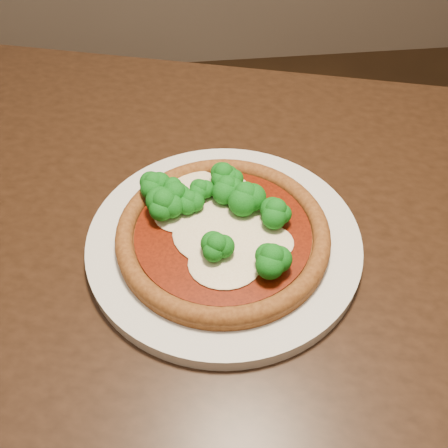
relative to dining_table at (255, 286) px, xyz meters
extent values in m
cube|color=black|center=(0.00, 0.00, 0.08)|extent=(1.39, 1.13, 0.04)
cylinder|color=black|center=(-0.43, 0.50, -0.30)|extent=(0.06, 0.06, 0.71)
cylinder|color=silver|center=(-0.04, 0.00, 0.11)|extent=(0.34, 0.34, 0.02)
cylinder|color=brown|center=(-0.05, -0.01, 0.12)|extent=(0.26, 0.26, 0.01)
torus|color=brown|center=(-0.05, -0.01, 0.13)|extent=(0.26, 0.26, 0.02)
cylinder|color=#681604|center=(-0.05, -0.01, 0.13)|extent=(0.21, 0.21, 0.00)
ellipsoid|color=#F6E7C4|center=(-0.04, 0.06, 0.13)|extent=(0.07, 0.06, 0.01)
ellipsoid|color=#F6E7C4|center=(-0.05, -0.05, 0.13)|extent=(0.09, 0.08, 0.01)
ellipsoid|color=#F6E7C4|center=(-0.01, 0.03, 0.13)|extent=(0.07, 0.06, 0.01)
ellipsoid|color=#F6E7C4|center=(-0.07, 0.08, 0.13)|extent=(0.06, 0.05, 0.00)
ellipsoid|color=#F6E7C4|center=(-0.05, -0.01, 0.13)|extent=(0.12, 0.10, 0.01)
ellipsoid|color=#F6E7C4|center=(-0.10, 0.03, 0.13)|extent=(0.07, 0.06, 0.01)
ellipsoid|color=#F6E7C4|center=(0.00, -0.03, 0.13)|extent=(0.06, 0.06, 0.01)
ellipsoid|color=#15851B|center=(-0.08, 0.03, 0.15)|extent=(0.04, 0.04, 0.03)
ellipsoid|color=#15851B|center=(-0.07, 0.05, 0.15)|extent=(0.03, 0.03, 0.03)
ellipsoid|color=#15851B|center=(0.00, -0.07, 0.15)|extent=(0.05, 0.05, 0.04)
ellipsoid|color=#15851B|center=(-0.11, 0.03, 0.16)|extent=(0.05, 0.05, 0.04)
ellipsoid|color=#15851B|center=(-0.13, 0.07, 0.15)|extent=(0.04, 0.04, 0.04)
ellipsoid|color=#15851B|center=(-0.04, 0.07, 0.15)|extent=(0.04, 0.04, 0.04)
ellipsoid|color=#15851B|center=(-0.06, -0.04, 0.15)|extent=(0.04, 0.04, 0.04)
ellipsoid|color=#15851B|center=(-0.03, 0.05, 0.15)|extent=(0.04, 0.04, 0.04)
ellipsoid|color=#15851B|center=(-0.10, 0.05, 0.15)|extent=(0.04, 0.04, 0.03)
ellipsoid|color=#15851B|center=(-0.01, 0.03, 0.16)|extent=(0.05, 0.05, 0.04)
ellipsoid|color=#15851B|center=(0.02, 0.00, 0.15)|extent=(0.05, 0.05, 0.04)
ellipsoid|color=#15851B|center=(-0.10, 0.04, 0.15)|extent=(0.05, 0.05, 0.04)
ellipsoid|color=#15851B|center=(-0.03, 0.07, 0.15)|extent=(0.03, 0.03, 0.03)
camera|label=1|loc=(-0.09, -0.40, 0.58)|focal=40.00mm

